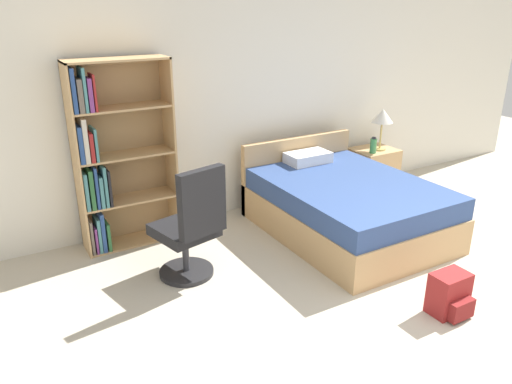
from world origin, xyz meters
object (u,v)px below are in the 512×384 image
(bed, at_px, (344,205))
(office_chair, at_px, (191,229))
(table_lamp, at_px, (382,117))
(water_bottle, at_px, (373,146))
(backpack_red, at_px, (450,295))
(nightstand, at_px, (373,170))
(bookshelf, at_px, (111,158))

(bed, distance_m, office_chair, 1.79)
(table_lamp, distance_m, water_bottle, 0.38)
(office_chair, xyz_separation_m, water_bottle, (2.78, 0.78, 0.15))
(bed, distance_m, backpack_red, 1.63)
(water_bottle, bearing_deg, table_lamp, 21.53)
(office_chair, relative_size, table_lamp, 2.04)
(nightstand, distance_m, backpack_red, 2.77)
(table_lamp, relative_size, backpack_red, 1.52)
(backpack_red, bearing_deg, office_chair, 135.76)
(office_chair, relative_size, backpack_red, 3.10)
(nightstand, height_order, table_lamp, table_lamp)
(nightstand, xyz_separation_m, water_bottle, (-0.14, -0.11, 0.37))
(bookshelf, height_order, nightstand, bookshelf)
(bookshelf, xyz_separation_m, nightstand, (3.29, -0.10, -0.65))
(office_chair, xyz_separation_m, table_lamp, (2.96, 0.85, 0.48))
(office_chair, bearing_deg, water_bottle, 15.76)
(office_chair, height_order, table_lamp, table_lamp)
(office_chair, relative_size, nightstand, 1.95)
(bookshelf, xyz_separation_m, water_bottle, (3.16, -0.21, -0.28))
(office_chair, height_order, nightstand, office_chair)
(nightstand, xyz_separation_m, backpack_red, (-1.37, -2.40, -0.11))
(bookshelf, relative_size, bed, 0.93)
(bed, distance_m, table_lamp, 1.55)
(bookshelf, xyz_separation_m, bed, (2.16, -0.89, -0.62))
(office_chair, bearing_deg, table_lamp, 16.12)
(nightstand, distance_m, table_lamp, 0.70)
(table_lamp, bearing_deg, backpack_red, -120.98)
(office_chair, relative_size, water_bottle, 5.27)
(bed, relative_size, office_chair, 1.84)
(nightstand, bearing_deg, bookshelf, 178.34)
(nightstand, bearing_deg, bed, -144.81)
(office_chair, distance_m, table_lamp, 3.11)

